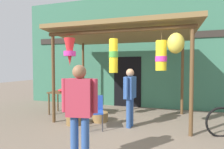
{
  "coord_description": "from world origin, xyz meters",
  "views": [
    {
      "loc": [
        0.88,
        -4.43,
        1.58
      ],
      "look_at": [
        -0.67,
        0.92,
        1.35
      ],
      "focal_mm": 28.04,
      "sensor_mm": 36.0,
      "label": 1
    }
  ],
  "objects_px": {
    "display_table": "(71,94)",
    "folding_chair": "(95,109)",
    "vendor_in_orange": "(80,106)",
    "shopper_by_bananas": "(130,93)",
    "wicker_basket_spare": "(75,119)",
    "wicker_basket_by_table": "(100,117)",
    "flower_heap_on_table": "(69,90)"
  },
  "relations": [
    {
      "from": "wicker_basket_by_table",
      "to": "wicker_basket_spare",
      "type": "relative_size",
      "value": 0.94
    },
    {
      "from": "display_table",
      "to": "vendor_in_orange",
      "type": "bearing_deg",
      "value": -58.16
    },
    {
      "from": "vendor_in_orange",
      "to": "display_table",
      "type": "bearing_deg",
      "value": 121.84
    },
    {
      "from": "vendor_in_orange",
      "to": "shopper_by_bananas",
      "type": "relative_size",
      "value": 1.05
    },
    {
      "from": "shopper_by_bananas",
      "to": "wicker_basket_spare",
      "type": "bearing_deg",
      "value": -172.43
    },
    {
      "from": "flower_heap_on_table",
      "to": "wicker_basket_spare",
      "type": "xyz_separation_m",
      "value": [
        0.68,
        -0.85,
        -0.67
      ]
    },
    {
      "from": "display_table",
      "to": "flower_heap_on_table",
      "type": "xyz_separation_m",
      "value": [
        -0.07,
        -0.02,
        0.14
      ]
    },
    {
      "from": "display_table",
      "to": "folding_chair",
      "type": "relative_size",
      "value": 1.74
    },
    {
      "from": "display_table",
      "to": "shopper_by_bananas",
      "type": "distance_m",
      "value": 2.24
    },
    {
      "from": "wicker_basket_spare",
      "to": "flower_heap_on_table",
      "type": "bearing_deg",
      "value": 128.63
    },
    {
      "from": "flower_heap_on_table",
      "to": "wicker_basket_by_table",
      "type": "relative_size",
      "value": 1.64
    },
    {
      "from": "wicker_basket_by_table",
      "to": "shopper_by_bananas",
      "type": "height_order",
      "value": "shopper_by_bananas"
    },
    {
      "from": "wicker_basket_by_table",
      "to": "vendor_in_orange",
      "type": "height_order",
      "value": "vendor_in_orange"
    },
    {
      "from": "flower_heap_on_table",
      "to": "wicker_basket_by_table",
      "type": "bearing_deg",
      "value": -18.64
    },
    {
      "from": "folding_chair",
      "to": "wicker_basket_by_table",
      "type": "relative_size",
      "value": 1.83
    },
    {
      "from": "display_table",
      "to": "wicker_basket_spare",
      "type": "bearing_deg",
      "value": -54.8
    },
    {
      "from": "flower_heap_on_table",
      "to": "shopper_by_bananas",
      "type": "relative_size",
      "value": 0.49
    },
    {
      "from": "wicker_basket_by_table",
      "to": "wicker_basket_spare",
      "type": "bearing_deg",
      "value": -143.98
    },
    {
      "from": "vendor_in_orange",
      "to": "folding_chair",
      "type": "bearing_deg",
      "value": 103.25
    },
    {
      "from": "vendor_in_orange",
      "to": "wicker_basket_by_table",
      "type": "bearing_deg",
      "value": 101.91
    },
    {
      "from": "vendor_in_orange",
      "to": "shopper_by_bananas",
      "type": "bearing_deg",
      "value": 77.46
    },
    {
      "from": "display_table",
      "to": "folding_chair",
      "type": "xyz_separation_m",
      "value": [
        1.28,
        -1.03,
        -0.17
      ]
    },
    {
      "from": "flower_heap_on_table",
      "to": "vendor_in_orange",
      "type": "height_order",
      "value": "vendor_in_orange"
    },
    {
      "from": "folding_chair",
      "to": "shopper_by_bananas",
      "type": "bearing_deg",
      "value": 23.25
    },
    {
      "from": "folding_chair",
      "to": "wicker_basket_spare",
      "type": "distance_m",
      "value": 0.78
    },
    {
      "from": "wicker_basket_by_table",
      "to": "shopper_by_bananas",
      "type": "relative_size",
      "value": 0.3
    },
    {
      "from": "display_table",
      "to": "wicker_basket_spare",
      "type": "distance_m",
      "value": 1.19
    },
    {
      "from": "wicker_basket_spare",
      "to": "vendor_in_orange",
      "type": "xyz_separation_m",
      "value": [
        1.06,
        -1.82,
        0.81
      ]
    },
    {
      "from": "flower_heap_on_table",
      "to": "folding_chair",
      "type": "xyz_separation_m",
      "value": [
        1.35,
        -1.01,
        -0.31
      ]
    },
    {
      "from": "flower_heap_on_table",
      "to": "vendor_in_orange",
      "type": "relative_size",
      "value": 0.46
    },
    {
      "from": "display_table",
      "to": "wicker_basket_by_table",
      "type": "bearing_deg",
      "value": -20.39
    },
    {
      "from": "vendor_in_orange",
      "to": "shopper_by_bananas",
      "type": "xyz_separation_m",
      "value": [
        0.45,
        2.02,
        -0.05
      ]
    }
  ]
}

